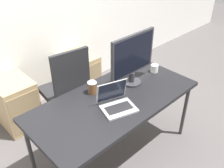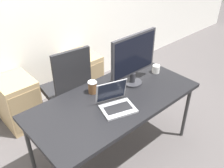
% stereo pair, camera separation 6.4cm
% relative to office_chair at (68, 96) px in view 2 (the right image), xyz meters
% --- Properties ---
extents(ground_plane, '(14.00, 14.00, 0.00)m').
position_rel_office_chair_xyz_m(ground_plane, '(0.08, -0.76, -0.43)').
color(ground_plane, '#514C4C').
extents(wall_back, '(10.00, 0.05, 2.60)m').
position_rel_office_chair_xyz_m(wall_back, '(0.08, 0.73, 0.87)').
color(wall_back, silver).
rests_on(wall_back, ground_plane).
extents(desk, '(1.73, 0.82, 0.76)m').
position_rel_office_chair_xyz_m(desk, '(0.08, -0.76, 0.29)').
color(desk, black).
rests_on(desk, ground_plane).
extents(office_chair, '(0.56, 0.58, 1.11)m').
position_rel_office_chair_xyz_m(office_chair, '(0.00, 0.00, 0.00)').
color(office_chair, '#232326').
rests_on(office_chair, ground_plane).
extents(cabinet_left, '(0.41, 0.51, 0.64)m').
position_rel_office_chair_xyz_m(cabinet_left, '(-0.46, 0.44, -0.11)').
color(cabinet_left, tan).
rests_on(cabinet_left, ground_plane).
extents(cabinet_right, '(0.41, 0.51, 0.64)m').
position_rel_office_chair_xyz_m(cabinet_right, '(0.54, 0.44, -0.11)').
color(cabinet_right, tan).
rests_on(cabinet_right, ground_plane).
extents(laptop_center, '(0.36, 0.35, 0.24)m').
position_rel_office_chair_xyz_m(laptop_center, '(-0.00, -0.86, 0.38)').
color(laptop_center, '#ADADB2').
rests_on(laptop_center, desk).
extents(monitor, '(0.59, 0.20, 0.56)m').
position_rel_office_chair_xyz_m(monitor, '(0.41, -0.68, 0.63)').
color(monitor, '#2D2D33').
rests_on(monitor, desk).
extents(coffee_cup_white, '(0.08, 0.08, 0.09)m').
position_rel_office_chair_xyz_m(coffee_cup_white, '(0.78, -0.70, 0.38)').
color(coffee_cup_white, white).
rests_on(coffee_cup_white, desk).
extents(coffee_cup_brown, '(0.09, 0.09, 0.13)m').
position_rel_office_chair_xyz_m(coffee_cup_brown, '(-0.01, -0.53, 0.40)').
color(coffee_cup_brown, brown).
rests_on(coffee_cup_brown, desk).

